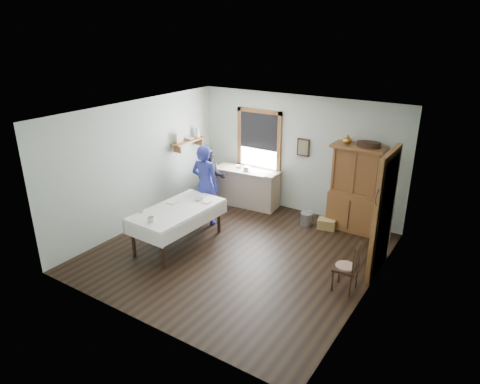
% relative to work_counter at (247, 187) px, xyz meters
% --- Properties ---
extents(room, '(5.01, 5.01, 2.70)m').
position_rel_work_counter_xyz_m(room, '(1.11, -2.11, 0.90)').
color(room, black).
rests_on(room, ground).
extents(window, '(1.18, 0.07, 1.48)m').
position_rel_work_counter_xyz_m(window, '(0.11, 0.36, 1.17)').
color(window, white).
rests_on(window, room).
extents(doorway, '(0.09, 1.14, 2.22)m').
position_rel_work_counter_xyz_m(doorway, '(3.56, -1.26, 0.71)').
color(doorway, '#4E4338').
rests_on(doorway, room).
extents(wall_shelf, '(0.24, 1.00, 0.44)m').
position_rel_work_counter_xyz_m(wall_shelf, '(-1.26, -0.57, 1.12)').
color(wall_shelf, brown).
rests_on(wall_shelf, room).
extents(framed_picture, '(0.30, 0.04, 0.40)m').
position_rel_work_counter_xyz_m(framed_picture, '(1.26, 0.35, 1.10)').
color(framed_picture, '#351F12').
rests_on(framed_picture, room).
extents(rug_beater, '(0.01, 0.27, 0.27)m').
position_rel_work_counter_xyz_m(rug_beater, '(3.56, -1.81, 1.27)').
color(rug_beater, black).
rests_on(rug_beater, room).
extents(work_counter, '(1.62, 0.73, 0.90)m').
position_rel_work_counter_xyz_m(work_counter, '(0.00, 0.00, 0.00)').
color(work_counter, tan).
rests_on(work_counter, room).
extents(china_hutch, '(1.09, 0.53, 1.85)m').
position_rel_work_counter_xyz_m(china_hutch, '(2.60, 0.10, 0.47)').
color(china_hutch, brown).
rests_on(china_hutch, room).
extents(dining_table, '(1.08, 1.96, 0.77)m').
position_rel_work_counter_xyz_m(dining_table, '(-0.08, -2.44, -0.06)').
color(dining_table, white).
rests_on(dining_table, room).
extents(spindle_chair, '(0.44, 0.44, 0.89)m').
position_rel_work_counter_xyz_m(spindle_chair, '(3.27, -2.17, -0.00)').
color(spindle_chair, '#351F12').
rests_on(spindle_chair, room).
extents(pail, '(0.33, 0.33, 0.28)m').
position_rel_work_counter_xyz_m(pail, '(1.71, -0.26, -0.31)').
color(pail, '#93959A').
rests_on(pail, room).
extents(wicker_basket, '(0.42, 0.34, 0.22)m').
position_rel_work_counter_xyz_m(wicker_basket, '(2.15, -0.19, -0.34)').
color(wicker_basket, tan).
rests_on(wicker_basket, room).
extents(woman_blue, '(0.63, 0.44, 1.65)m').
position_rel_work_counter_xyz_m(woman_blue, '(-0.21, -1.36, 0.38)').
color(woman_blue, navy).
rests_on(woman_blue, room).
extents(figure_dark, '(0.85, 0.82, 1.37)m').
position_rel_work_counter_xyz_m(figure_dark, '(-0.61, -0.64, 0.24)').
color(figure_dark, black).
rests_on(figure_dark, room).
extents(table_cup_a, '(0.13, 0.13, 0.10)m').
position_rel_work_counter_xyz_m(table_cup_a, '(-0.07, -3.17, 0.37)').
color(table_cup_a, silver).
rests_on(table_cup_a, dining_table).
extents(table_cup_b, '(0.11, 0.11, 0.09)m').
position_rel_work_counter_xyz_m(table_cup_b, '(-0.51, -2.98, 0.37)').
color(table_cup_b, silver).
rests_on(table_cup_b, dining_table).
extents(table_bowl, '(0.25, 0.25, 0.05)m').
position_rel_work_counter_xyz_m(table_bowl, '(0.01, -1.88, 0.35)').
color(table_bowl, silver).
rests_on(table_bowl, dining_table).
extents(counter_book, '(0.17, 0.22, 0.02)m').
position_rel_work_counter_xyz_m(counter_book, '(0.61, -0.12, 0.46)').
color(counter_book, '#71664B').
rests_on(counter_book, work_counter).
extents(counter_bowl, '(0.24, 0.24, 0.06)m').
position_rel_work_counter_xyz_m(counter_bowl, '(-0.22, 0.04, 0.48)').
color(counter_bowl, silver).
rests_on(counter_bowl, work_counter).
extents(shelf_bowl, '(0.22, 0.22, 0.05)m').
position_rel_work_counter_xyz_m(shelf_bowl, '(-1.26, -0.56, 1.15)').
color(shelf_bowl, silver).
rests_on(shelf_bowl, wall_shelf).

